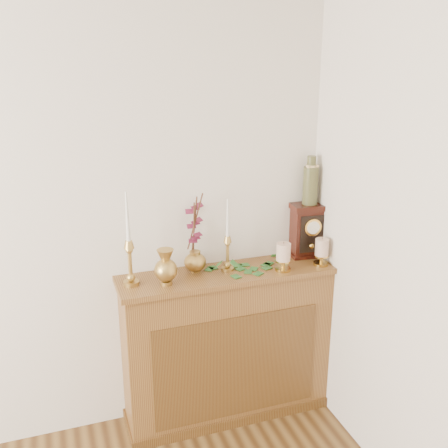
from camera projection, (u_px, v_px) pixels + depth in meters
name	position (u px, v px, depth m)	size (l,w,h in m)	color
console_shelf	(228.00, 349.00, 3.08)	(1.24, 0.34, 0.93)	brown
candlestick_left	(130.00, 256.00, 2.71)	(0.08, 0.08, 0.51)	tan
candlestick_center	(228.00, 248.00, 2.90)	(0.07, 0.07, 0.42)	tan
bud_vase	(166.00, 268.00, 2.73)	(0.12, 0.12, 0.20)	tan
ginger_jar	(195.00, 235.00, 2.89)	(0.18, 0.20, 0.46)	tan
pillar_candle_left	(283.00, 256.00, 2.91)	(0.09, 0.09, 0.17)	#BB9641
pillar_candle_right	(322.00, 251.00, 2.99)	(0.09, 0.09, 0.17)	#BB9641
ivy_garland	(253.00, 266.00, 2.96)	(0.45, 0.20, 0.09)	#265F24
mantel_clock	(308.00, 230.00, 3.12)	(0.23, 0.17, 0.32)	#37120B
ceramic_vase	(310.00, 183.00, 3.03)	(0.09, 0.09, 0.28)	#172E20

